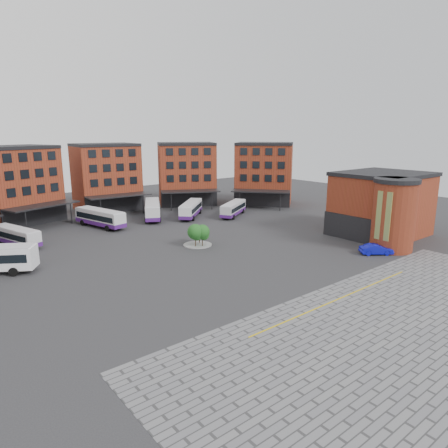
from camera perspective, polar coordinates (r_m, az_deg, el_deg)
ground at (r=51.75m, az=2.09°, el=-6.30°), size 160.00×160.00×0.00m
paving_zone at (r=40.93m, az=25.63°, el=-13.10°), size 50.00×22.00×0.02m
yellow_line at (r=44.44m, az=16.23°, el=-10.16°), size 26.00×0.15×0.02m
main_building at (r=80.47m, az=-18.81°, el=5.31°), size 94.14×42.48×14.60m
east_building at (r=70.52m, az=21.78°, el=2.46°), size 17.40×15.40×10.60m
tree_island at (r=60.92m, az=-3.59°, el=-1.32°), size 4.40×4.40×3.56m
bus_b at (r=69.01m, az=-27.59°, el=-1.52°), size 5.27×10.28×2.83m
bus_c at (r=76.49m, az=-17.29°, el=0.88°), size 5.43×11.90×3.27m
bus_d at (r=81.59m, az=-10.17°, el=2.07°), size 8.23×11.93×3.40m
bus_e at (r=82.02m, az=-4.74°, el=2.17°), size 9.72×9.37×3.09m
bus_f at (r=82.80m, az=1.34°, el=2.22°), size 9.86×7.30×2.86m
blue_car at (r=61.05m, az=20.92°, el=-3.40°), size 4.63×3.99×1.51m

